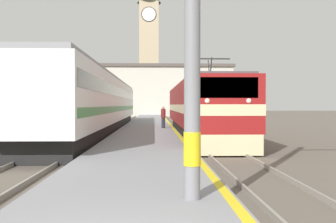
{
  "coord_description": "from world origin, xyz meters",
  "views": [
    {
      "loc": [
        0.48,
        -4.02,
        2.04
      ],
      "look_at": [
        1.32,
        20.05,
        1.63
      ],
      "focal_mm": 42.0,
      "sensor_mm": 36.0,
      "label": 1
    }
  ],
  "objects_px": {
    "person_on_platform": "(163,117)",
    "clock_tower": "(149,46)",
    "passenger_train": "(101,103)",
    "locomotive_train": "(199,109)"
  },
  "relations": [
    {
      "from": "passenger_train",
      "to": "person_on_platform",
      "type": "xyz_separation_m",
      "value": [
        4.59,
        -0.79,
        -0.97
      ]
    },
    {
      "from": "person_on_platform",
      "to": "clock_tower",
      "type": "bearing_deg",
      "value": 91.85
    },
    {
      "from": "passenger_train",
      "to": "person_on_platform",
      "type": "distance_m",
      "value": 4.76
    },
    {
      "from": "locomotive_train",
      "to": "passenger_train",
      "type": "distance_m",
      "value": 8.15
    },
    {
      "from": "passenger_train",
      "to": "person_on_platform",
      "type": "height_order",
      "value": "passenger_train"
    },
    {
      "from": "person_on_platform",
      "to": "clock_tower",
      "type": "xyz_separation_m",
      "value": [
        -1.73,
        53.65,
        13.04
      ]
    },
    {
      "from": "locomotive_train",
      "to": "person_on_platform",
      "type": "bearing_deg",
      "value": 119.93
    },
    {
      "from": "person_on_platform",
      "to": "clock_tower",
      "type": "distance_m",
      "value": 55.24
    },
    {
      "from": "locomotive_train",
      "to": "person_on_platform",
      "type": "relative_size",
      "value": 12.45
    },
    {
      "from": "passenger_train",
      "to": "clock_tower",
      "type": "xyz_separation_m",
      "value": [
        2.86,
        52.86,
        12.07
      ]
    }
  ]
}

